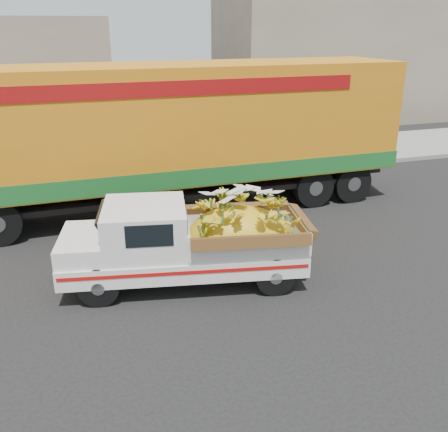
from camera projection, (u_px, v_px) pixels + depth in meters
name	position (u px, v px, depth m)	size (l,w,h in m)	color
ground	(138.00, 288.00, 9.51)	(100.00, 100.00, 0.00)	black
curb	(105.00, 186.00, 15.27)	(60.00, 0.25, 0.15)	gray
sidewalk	(99.00, 169.00, 17.14)	(60.00, 4.00, 0.14)	gray
building_right	(355.00, 59.00, 26.25)	(14.00, 6.00, 6.00)	gray
pickup_truck	(202.00, 240.00, 9.52)	(4.78, 2.48, 1.60)	black
semi_trailer	(179.00, 131.00, 12.89)	(12.02, 2.75, 3.80)	black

